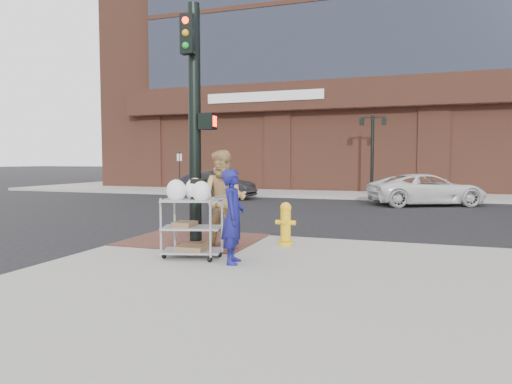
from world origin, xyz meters
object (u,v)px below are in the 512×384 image
(lamp_post, at_px, (372,146))
(pedestrian_tan, at_px, (224,199))
(fire_hydrant, at_px, (286,223))
(sedan_dark, at_px, (215,185))
(utility_cart, at_px, (192,222))
(woman_blue, at_px, (233,216))
(traffic_signal_pole, at_px, (195,115))
(minivan_white, at_px, (427,190))

(lamp_post, distance_m, pedestrian_tan, 15.91)
(fire_hydrant, bearing_deg, pedestrian_tan, -147.67)
(sedan_dark, bearing_deg, fire_hydrant, -145.03)
(fire_hydrant, bearing_deg, utility_cart, -126.60)
(woman_blue, bearing_deg, pedestrian_tan, 16.72)
(traffic_signal_pole, xyz_separation_m, utility_cart, (0.68, -1.56, -2.04))
(utility_cart, bearing_deg, fire_hydrant, 53.40)
(minivan_white, xyz_separation_m, utility_cart, (-4.33, -13.10, 0.13))
(minivan_white, relative_size, utility_cart, 3.36)
(traffic_signal_pole, distance_m, utility_cart, 2.66)
(lamp_post, relative_size, fire_hydrant, 4.51)
(traffic_signal_pole, xyz_separation_m, pedestrian_tan, (0.88, -0.53, -1.71))
(traffic_signal_pole, distance_m, fire_hydrant, 2.97)
(lamp_post, distance_m, minivan_white, 4.89)
(woman_blue, relative_size, sedan_dark, 0.40)
(lamp_post, bearing_deg, utility_cart, -96.09)
(sedan_dark, relative_size, minivan_white, 0.85)
(sedan_dark, bearing_deg, pedestrian_tan, -150.39)
(lamp_post, distance_m, sedan_dark, 8.26)
(sedan_dark, distance_m, minivan_white, 9.80)
(lamp_post, xyz_separation_m, traffic_signal_pole, (-2.48, -15.23, 0.21))
(woman_blue, height_order, utility_cart, woman_blue)
(lamp_post, xyz_separation_m, fire_hydrant, (-0.53, -15.08, -2.02))
(pedestrian_tan, distance_m, fire_hydrant, 1.37)
(lamp_post, bearing_deg, sedan_dark, -154.80)
(traffic_signal_pole, bearing_deg, fire_hydrant, 4.24)
(minivan_white, distance_m, utility_cart, 13.79)
(lamp_post, relative_size, utility_cart, 2.83)
(sedan_dark, bearing_deg, lamp_post, -59.84)
(fire_hydrant, bearing_deg, sedan_dark, 120.01)
(pedestrian_tan, xyz_separation_m, fire_hydrant, (1.07, 0.68, -0.52))
(traffic_signal_pole, relative_size, woman_blue, 3.14)
(traffic_signal_pole, height_order, pedestrian_tan, traffic_signal_pole)
(woman_blue, relative_size, utility_cart, 1.13)
(lamp_post, height_order, fire_hydrant, lamp_post)
(sedan_dark, relative_size, utility_cart, 2.84)
(pedestrian_tan, bearing_deg, minivan_white, 68.99)
(traffic_signal_pole, distance_m, minivan_white, 12.76)
(sedan_dark, bearing_deg, minivan_white, -86.63)
(pedestrian_tan, relative_size, fire_hydrant, 2.18)
(woman_blue, distance_m, utility_cart, 0.88)
(utility_cart, bearing_deg, traffic_signal_pole, 113.70)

